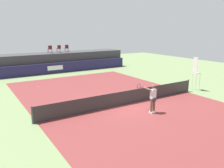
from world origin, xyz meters
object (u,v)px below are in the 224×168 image
(tennis_player, at_px, (153,98))
(spectator_chair_center, at_px, (66,48))
(spectator_chair_far_left, at_px, (50,49))
(net_post_far, at_px, (188,86))
(spectator_chair_left, at_px, (59,48))
(tennis_ball, at_px, (38,87))
(net_post_near, at_px, (32,115))
(umpire_chair, at_px, (196,71))

(tennis_player, bearing_deg, spectator_chair_center, 85.37)
(spectator_chair_far_left, height_order, net_post_far, spectator_chair_far_left)
(spectator_chair_left, relative_size, tennis_player, 0.50)
(spectator_chair_left, height_order, tennis_ball, spectator_chair_left)
(tennis_player, height_order, tennis_ball, tennis_player)
(net_post_near, height_order, tennis_ball, net_post_near)
(spectator_chair_center, relative_size, tennis_ball, 13.06)
(spectator_chair_left, bearing_deg, net_post_far, -70.56)
(net_post_near, distance_m, tennis_player, 6.96)
(spectator_chair_far_left, xyz_separation_m, spectator_chair_left, (1.12, 0.08, 0.00))
(spectator_chair_center, xyz_separation_m, net_post_near, (-8.02, -15.30, -2.19))
(tennis_ball, bearing_deg, umpire_chair, -36.32)
(net_post_far, xyz_separation_m, tennis_ball, (-9.99, 7.99, -0.46))
(spectator_chair_far_left, height_order, tennis_player, spectator_chair_far_left)
(tennis_ball, bearing_deg, net_post_far, -38.63)
(spectator_chair_center, bearing_deg, tennis_player, -94.63)
(net_post_near, bearing_deg, spectator_chair_center, 62.34)
(spectator_chair_left, xyz_separation_m, net_post_far, (5.39, -15.26, -2.19))
(net_post_far, bearing_deg, tennis_player, -159.66)
(net_post_near, relative_size, tennis_player, 0.56)
(net_post_far, relative_size, tennis_ball, 14.71)
(spectator_chair_left, xyz_separation_m, spectator_chair_center, (1.01, 0.03, 0.00))
(net_post_far, distance_m, tennis_ball, 12.80)
(spectator_chair_center, height_order, umpire_chair, spectator_chair_center)
(spectator_chair_left, height_order, net_post_far, spectator_chair_left)
(umpire_chair, bearing_deg, tennis_player, -161.94)
(umpire_chair, bearing_deg, spectator_chair_left, 112.24)
(umpire_chair, distance_m, net_post_near, 13.29)
(spectator_chair_far_left, relative_size, umpire_chair, 0.32)
(spectator_chair_left, relative_size, net_post_far, 0.89)
(spectator_chair_far_left, bearing_deg, spectator_chair_left, 3.95)
(spectator_chair_center, bearing_deg, umpire_chair, -71.11)
(spectator_chair_far_left, xyz_separation_m, tennis_player, (0.71, -17.34, -1.73))
(spectator_chair_center, height_order, net_post_far, spectator_chair_center)
(spectator_chair_left, distance_m, tennis_ball, 9.01)
(umpire_chair, xyz_separation_m, net_post_far, (-0.85, -0.02, -1.09))
(net_post_far, bearing_deg, net_post_near, 180.00)
(spectator_chair_left, relative_size, tennis_ball, 13.06)
(spectator_chair_left, xyz_separation_m, net_post_near, (-7.01, -15.26, -2.19))
(tennis_ball, bearing_deg, net_post_near, -106.77)
(spectator_chair_far_left, relative_size, net_post_far, 0.89)
(tennis_player, bearing_deg, tennis_ball, 112.50)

